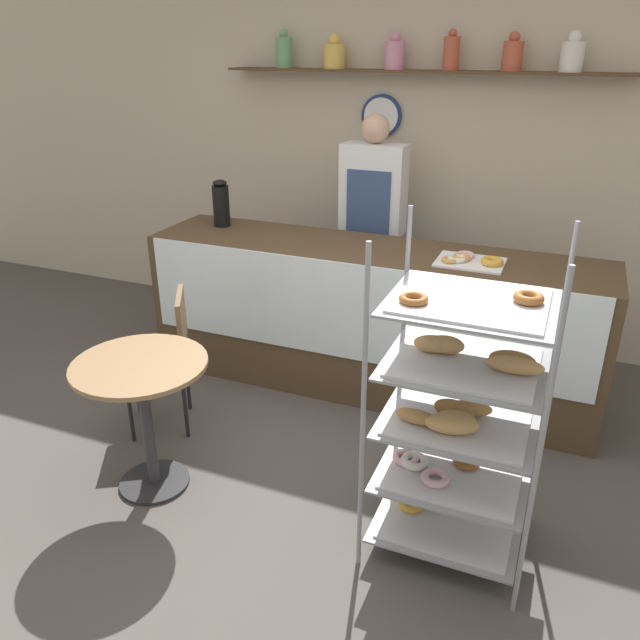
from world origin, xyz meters
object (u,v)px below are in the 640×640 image
object	(u,v)px
cafe_chair	(169,347)
coffee_carafe	(221,203)
cafe_table	(143,395)
donut_tray_counter	(470,260)
pastry_rack	(458,417)
person_worker	(372,227)

from	to	relation	value
cafe_chair	coffee_carafe	xyz separation A→B (m)	(-0.22, 1.05, 0.63)
cafe_chair	coffee_carafe	distance (m)	1.25
cafe_table	donut_tray_counter	xyz separation A→B (m)	(1.37, 1.44, 0.46)
cafe_chair	donut_tray_counter	world-z (taller)	donut_tray_counter
pastry_rack	cafe_chair	xyz separation A→B (m)	(-1.80, 0.37, -0.17)
pastry_rack	donut_tray_counter	size ratio (longest dim) A/B	3.88
pastry_rack	cafe_chair	distance (m)	1.85
cafe_table	pastry_rack	bearing A→B (deg)	6.63
person_worker	pastry_rack	bearing A→B (deg)	-61.62
person_worker	coffee_carafe	distance (m)	1.12
cafe_chair	donut_tray_counter	bearing A→B (deg)	87.91
cafe_table	donut_tray_counter	bearing A→B (deg)	46.37
cafe_table	coffee_carafe	size ratio (longest dim) A/B	2.25
person_worker	coffee_carafe	world-z (taller)	person_worker
coffee_carafe	pastry_rack	bearing A→B (deg)	-35.20
pastry_rack	coffee_carafe	xyz separation A→B (m)	(-2.02, 1.42, 0.46)
coffee_carafe	donut_tray_counter	size ratio (longest dim) A/B	0.83
person_worker	cafe_chair	world-z (taller)	person_worker
cafe_table	coffee_carafe	distance (m)	1.77
person_worker	coffee_carafe	size ratio (longest dim) A/B	5.33
donut_tray_counter	pastry_rack	bearing A→B (deg)	-80.91
coffee_carafe	donut_tray_counter	distance (m)	1.83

